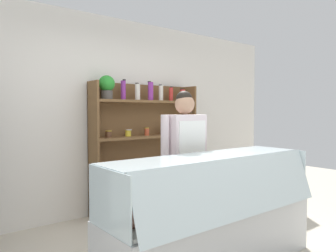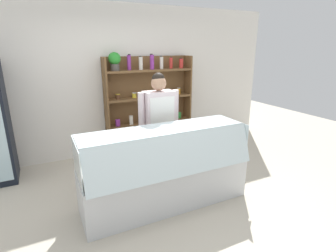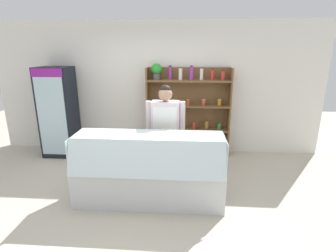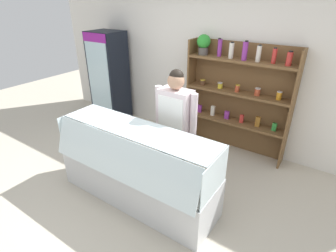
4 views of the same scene
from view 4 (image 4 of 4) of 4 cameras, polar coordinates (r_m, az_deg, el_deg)
ground_plane at (r=3.74m, az=-7.38°, el=-13.97°), size 12.00×12.00×0.00m
back_wall at (r=4.66m, az=8.42°, el=13.07°), size 6.80×0.10×2.70m
drinks_fridge at (r=5.58m, az=-12.66°, el=10.23°), size 0.64×0.57×1.81m
shelving_unit at (r=4.36m, az=14.50°, el=7.27°), size 1.68×0.29×1.88m
deli_display_case at (r=3.45m, az=-6.76°, el=-11.14°), size 2.11×0.71×1.01m
shop_clerk at (r=3.42m, az=1.58°, el=1.36°), size 0.62×0.25×1.62m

